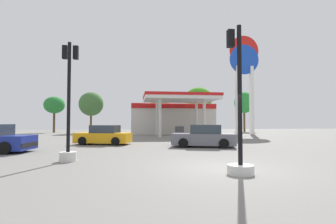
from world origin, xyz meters
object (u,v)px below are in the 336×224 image
object	(u,v)px
car_0	(104,136)
traffic_signal_0	(69,119)
car_1	(204,137)
tree_0	(54,105)
tree_3	(199,99)
tree_1	(91,104)
station_pole_sign	(244,72)
traffic_signal_1	(239,135)
tree_4	(244,103)
tree_2	(159,104)

from	to	relation	value
car_0	traffic_signal_0	xyz separation A→B (m)	(-0.54, -7.72, 1.11)
car_1	tree_0	distance (m)	29.21
traffic_signal_0	tree_3	world-z (taller)	tree_3
car_0	tree_1	bearing A→B (deg)	101.98
tree_3	station_pole_sign	bearing A→B (deg)	-66.80
traffic_signal_1	tree_1	bearing A→B (deg)	107.56
station_pole_sign	tree_3	distance (m)	9.96
station_pole_sign	traffic_signal_1	xyz separation A→B (m)	(-10.81, -23.21, -6.88)
tree_3	tree_4	xyz separation A→B (m)	(7.69, -0.05, -0.59)
station_pole_sign	tree_4	xyz separation A→B (m)	(3.92, 8.75, -3.35)
tree_2	traffic_signal_1	bearing A→B (deg)	-91.23
car_1	traffic_signal_0	bearing A→B (deg)	-145.25
traffic_signal_1	car_1	bearing A→B (deg)	81.69
tree_2	tree_4	world-z (taller)	tree_4
tree_0	tree_3	xyz separation A→B (m)	(22.24, -0.30, 1.24)
tree_2	car_0	bearing A→B (deg)	-106.33
traffic_signal_1	tree_4	bearing A→B (deg)	65.25
station_pole_sign	traffic_signal_0	bearing A→B (deg)	-130.31
station_pole_sign	car_0	size ratio (longest dim) A/B	3.07
car_0	tree_4	size ratio (longest dim) A/B	0.64
car_1	traffic_signal_1	world-z (taller)	traffic_signal_1
car_0	car_1	world-z (taller)	car_1
tree_0	tree_3	world-z (taller)	tree_3
car_0	tree_2	distance (m)	22.16
traffic_signal_1	tree_4	distance (m)	35.37
station_pole_sign	tree_2	bearing A→B (deg)	138.81
tree_1	tree_4	world-z (taller)	tree_4
traffic_signal_0	traffic_signal_1	size ratio (longest dim) A/B	1.06
traffic_signal_0	traffic_signal_1	distance (m)	6.91
tree_0	car_1	bearing A→B (deg)	-55.50
traffic_signal_1	car_0	bearing A→B (deg)	116.11
car_0	tree_3	xyz separation A→B (m)	(12.49, 20.89, 4.72)
tree_1	tree_3	distance (m)	16.64
traffic_signal_0	tree_0	xyz separation A→B (m)	(-9.21, 28.91, 2.37)
traffic_signal_1	tree_3	world-z (taller)	tree_3
tree_3	traffic_signal_0	bearing A→B (deg)	-114.49
tree_0	tree_4	size ratio (longest dim) A/B	0.83
station_pole_sign	car_0	bearing A→B (deg)	-143.38
car_1	tree_0	size ratio (longest dim) A/B	0.80
car_0	traffic_signal_1	size ratio (longest dim) A/B	0.88
station_pole_sign	tree_3	size ratio (longest dim) A/B	1.79
car_1	tree_3	bearing A→B (deg)	76.16
tree_3	car_1	bearing A→B (deg)	-103.84
car_1	tree_2	bearing A→B (deg)	91.31
station_pole_sign	car_0	distance (m)	21.60
traffic_signal_1	traffic_signal_0	bearing A→B (deg)	150.38
tree_1	tree_2	distance (m)	10.36
tree_4	tree_1	bearing A→B (deg)	-174.53
traffic_signal_0	tree_3	size ratio (longest dim) A/B	0.70
tree_0	tree_3	distance (m)	22.28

